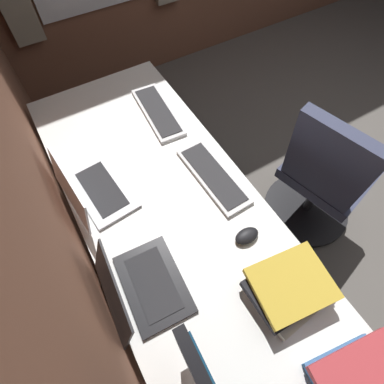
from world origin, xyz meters
name	(u,v)px	position (x,y,z in m)	size (l,w,h in m)	color
floor_plane	(373,176)	(0.00, 0.00, 0.00)	(4.81, 4.81, 0.00)	#59544F
wall_back	(5,228)	(0.00, 2.04, 1.30)	(4.61, 0.10, 2.60)	brown
desk	(182,231)	(0.06, 1.60, 0.67)	(2.12, 0.75, 0.73)	white
drawer_pedestal	(190,277)	(-0.04, 1.62, 0.35)	(0.40, 0.51, 0.69)	white
laptop_leftmost	(138,288)	(-0.09, 1.86, 0.78)	(0.34, 0.30, 0.21)	black
laptop_left	(90,190)	(0.39, 1.87, 0.78)	(0.37, 0.27, 0.20)	silver
keyboard_main	(158,112)	(0.70, 1.38, 0.74)	(0.43, 0.17, 0.02)	silver
keyboard_spare	(213,176)	(0.20, 1.35, 0.74)	(0.42, 0.16, 0.02)	silver
mouse_main	(247,236)	(-0.12, 1.40, 0.75)	(0.06, 0.10, 0.03)	black
book_stack_near	(290,288)	(-0.37, 1.40, 0.78)	(0.26, 0.30, 0.09)	beige
book_stack_far	(357,376)	(-0.69, 1.39, 0.76)	(0.22, 0.32, 0.06)	#38669E
office_chair	(321,181)	(0.02, 0.72, 0.46)	(0.56, 0.60, 0.97)	#383D56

